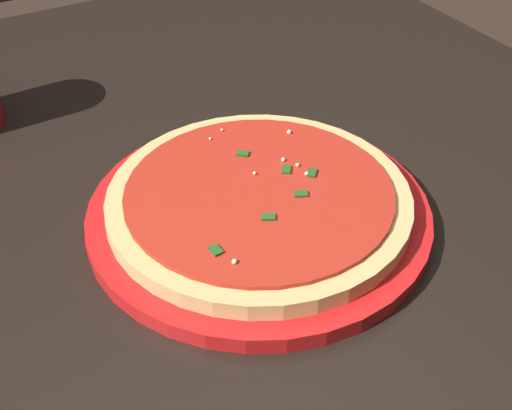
# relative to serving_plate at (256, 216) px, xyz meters

# --- Properties ---
(restaurant_table) EXTENTS (1.06, 0.94, 0.74)m
(restaurant_table) POSITION_rel_serving_plate_xyz_m (0.04, -0.00, -0.13)
(restaurant_table) COLOR black
(restaurant_table) RESTS_ON ground_plane
(serving_plate) EXTENTS (0.31, 0.31, 0.02)m
(serving_plate) POSITION_rel_serving_plate_xyz_m (0.00, 0.00, 0.00)
(serving_plate) COLOR red
(serving_plate) RESTS_ON restaurant_table
(pizza) EXTENTS (0.27, 0.27, 0.02)m
(pizza) POSITION_rel_serving_plate_xyz_m (-0.00, -0.00, 0.02)
(pizza) COLOR #DBB26B
(pizza) RESTS_ON serving_plate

